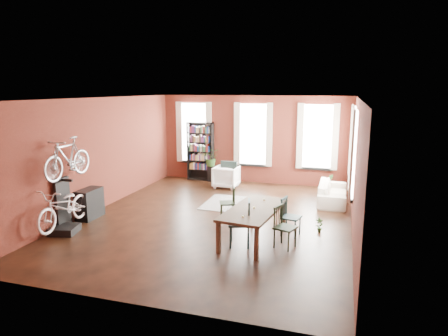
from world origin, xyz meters
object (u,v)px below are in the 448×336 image
at_px(cream_sofa, 333,189).
at_px(plant_stand, 212,173).
at_px(white_armchair, 226,176).
at_px(dining_chair_a, 240,223).
at_px(bicycle_floor, 63,189).
at_px(dining_chair_c, 285,227).
at_px(bookshelf, 201,151).
at_px(console_table, 90,204).
at_px(dining_chair_d, 291,217).
at_px(bike_trainer, 64,230).
at_px(dining_table, 254,224).
at_px(dining_chair_b, 227,203).

xyz_separation_m(cream_sofa, plant_stand, (-4.48, 1.63, -0.12)).
bearing_deg(white_armchair, dining_chair_a, 111.37).
bearing_deg(bicycle_floor, dining_chair_c, 5.50).
xyz_separation_m(dining_chair_a, cream_sofa, (1.87, 4.19, -0.11)).
bearing_deg(bookshelf, console_table, -103.83).
height_order(dining_chair_a, dining_chair_d, dining_chair_a).
relative_size(bookshelf, white_armchair, 2.63).
relative_size(dining_chair_a, bike_trainer, 1.74).
xyz_separation_m(dining_table, bike_trainer, (-4.49, -0.91, -0.29)).
height_order(dining_table, bike_trainer, dining_table).
height_order(dining_table, dining_chair_b, dining_chair_b).
bearing_deg(cream_sofa, dining_chair_d, 165.22).
height_order(dining_chair_d, plant_stand, dining_chair_d).
bearing_deg(console_table, bicycle_floor, -83.79).
bearing_deg(dining_chair_c, console_table, 103.43).
distance_m(dining_chair_d, bike_trainer, 5.47).
relative_size(dining_chair_a, cream_sofa, 0.50).
bearing_deg(dining_chair_a, plant_stand, -169.19).
xyz_separation_m(bookshelf, console_table, (-1.28, -5.20, -0.70)).
relative_size(dining_chair_b, console_table, 1.08).
bearing_deg(console_table, plant_stand, 71.18).
xyz_separation_m(dining_chair_b, dining_chair_d, (1.80, -0.79, 0.02)).
height_order(cream_sofa, bicycle_floor, bicycle_floor).
height_order(dining_chair_b, dining_chair_c, dining_chair_c).
distance_m(dining_table, bookshelf, 6.45).
relative_size(dining_table, dining_chair_a, 2.15).
distance_m(bookshelf, bicycle_floor, 6.46).
bearing_deg(dining_table, bike_trainer, -161.46).
bearing_deg(dining_table, console_table, -176.37).
bearing_deg(dining_table, dining_chair_a, -112.68).
distance_m(dining_chair_c, cream_sofa, 4.11).
height_order(bookshelf, bicycle_floor, bookshelf).
distance_m(plant_stand, bicycle_floor, 6.55).
bearing_deg(bicycle_floor, white_armchair, 64.49).
bearing_deg(bicycle_floor, plant_stand, 74.01).
height_order(dining_chair_b, console_table, dining_chair_b).
bearing_deg(dining_chair_c, dining_chair_a, 119.00).
bearing_deg(bookshelf, white_armchair, -34.43).
height_order(dining_table, dining_chair_d, dining_chair_d).
height_order(dining_table, plant_stand, dining_table).
bearing_deg(dining_chair_a, bookshelf, -165.73).
xyz_separation_m(white_armchair, cream_sofa, (3.67, -0.82, -0.01)).
distance_m(dining_table, white_armchair, 5.03).
bearing_deg(dining_chair_a, dining_chair_c, 86.71).
xyz_separation_m(plant_stand, bicycle_floor, (-1.62, -6.29, 0.81)).
bearing_deg(dining_chair_c, bookshelf, 54.40).
height_order(dining_chair_a, white_armchair, dining_chair_a).
distance_m(dining_chair_a, dining_chair_d, 1.38).
xyz_separation_m(cream_sofa, console_table, (-6.23, -3.50, -0.01)).
bearing_deg(bookshelf, dining_chair_b, -61.18).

